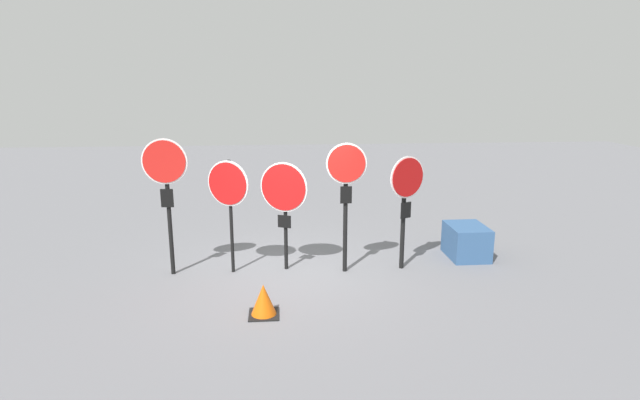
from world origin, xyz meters
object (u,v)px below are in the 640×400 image
stop_sign_1 (228,191)px  stop_sign_2 (284,195)px  stop_sign_3 (346,183)px  storage_crate (466,241)px  traffic_cone_0 (264,300)px  stop_sign_0 (166,179)px  stop_sign_4 (406,192)px

stop_sign_1 → stop_sign_2: bearing=30.4°
stop_sign_3 → storage_crate: size_ratio=2.54×
traffic_cone_0 → stop_sign_3: bearing=48.4°
stop_sign_2 → stop_sign_0: bearing=-154.3°
stop_sign_3 → stop_sign_4: stop_sign_3 is taller
stop_sign_2 → stop_sign_3: stop_sign_3 is taller
storage_crate → stop_sign_3: bearing=-166.6°
stop_sign_2 → storage_crate: (3.76, 0.41, -1.15)m
stop_sign_2 → stop_sign_3: size_ratio=0.85×
stop_sign_0 → stop_sign_4: (4.42, -0.06, -0.31)m
stop_sign_1 → traffic_cone_0: stop_sign_1 is taller
stop_sign_4 → storage_crate: (1.47, 0.56, -1.20)m
stop_sign_1 → stop_sign_4: 3.31m
stop_sign_3 → stop_sign_1: bearing=176.1°
stop_sign_1 → stop_sign_4: stop_sign_4 is taller
stop_sign_1 → stop_sign_4: size_ratio=0.98×
traffic_cone_0 → stop_sign_4: bearing=33.6°
stop_sign_0 → traffic_cone_0: size_ratio=5.07×
storage_crate → traffic_cone_0: bearing=-150.6°
stop_sign_0 → traffic_cone_0: stop_sign_0 is taller
stop_sign_1 → stop_sign_3: stop_sign_3 is taller
stop_sign_0 → stop_sign_1: stop_sign_0 is taller
stop_sign_1 → stop_sign_2: stop_sign_1 is taller
stop_sign_3 → storage_crate: (2.62, 0.62, -1.41)m
stop_sign_0 → storage_crate: (5.89, 0.49, -1.50)m
stop_sign_0 → stop_sign_2: bearing=5.6°
stop_sign_0 → storage_crate: bearing=8.3°
stop_sign_1 → traffic_cone_0: bearing=-44.0°
stop_sign_0 → storage_crate: stop_sign_0 is taller
stop_sign_0 → traffic_cone_0: (1.76, -1.83, -1.59)m
stop_sign_3 → stop_sign_0: bearing=177.5°
traffic_cone_0 → storage_crate: bearing=29.4°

